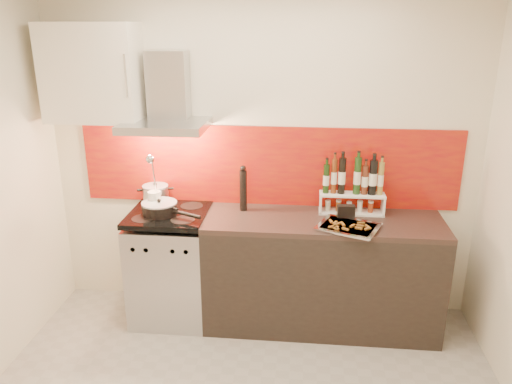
# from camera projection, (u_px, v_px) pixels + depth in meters

# --- Properties ---
(back_wall) EXTENTS (3.40, 0.02, 2.60)m
(back_wall) POSITION_uv_depth(u_px,v_px,m) (262.00, 156.00, 3.96)
(back_wall) COLOR silver
(back_wall) RESTS_ON ground
(backsplash) EXTENTS (3.00, 0.02, 0.64)m
(backsplash) POSITION_uv_depth(u_px,v_px,m) (268.00, 166.00, 3.97)
(backsplash) COLOR maroon
(backsplash) RESTS_ON back_wall
(range_stove) EXTENTS (0.60, 0.60, 0.91)m
(range_stove) POSITION_uv_depth(u_px,v_px,m) (172.00, 266.00, 4.02)
(range_stove) COLOR #B7B7BA
(range_stove) RESTS_ON ground
(counter) EXTENTS (1.80, 0.60, 0.90)m
(counter) POSITION_uv_depth(u_px,v_px,m) (321.00, 272.00, 3.91)
(counter) COLOR black
(counter) RESTS_ON ground
(range_hood) EXTENTS (0.62, 0.50, 0.61)m
(range_hood) POSITION_uv_depth(u_px,v_px,m) (167.00, 102.00, 3.73)
(range_hood) COLOR #B7B7BA
(range_hood) RESTS_ON back_wall
(upper_cabinet) EXTENTS (0.70, 0.35, 0.72)m
(upper_cabinet) POSITION_uv_depth(u_px,v_px,m) (93.00, 73.00, 3.70)
(upper_cabinet) COLOR white
(upper_cabinet) RESTS_ON back_wall
(stock_pot) EXTENTS (0.21, 0.21, 0.18)m
(stock_pot) POSITION_uv_depth(u_px,v_px,m) (156.00, 194.00, 4.03)
(stock_pot) COLOR #B7B7BA
(stock_pot) RESTS_ON range_stove
(saute_pan) EXTENTS (0.49, 0.31, 0.12)m
(saute_pan) POSITION_uv_depth(u_px,v_px,m) (160.00, 208.00, 3.81)
(saute_pan) COLOR black
(saute_pan) RESTS_ON range_stove
(utensil_jar) EXTENTS (0.10, 0.15, 0.48)m
(utensil_jar) POSITION_uv_depth(u_px,v_px,m) (154.00, 195.00, 3.85)
(utensil_jar) COLOR silver
(utensil_jar) RESTS_ON range_stove
(pepper_mill) EXTENTS (0.06, 0.06, 0.37)m
(pepper_mill) POSITION_uv_depth(u_px,v_px,m) (243.00, 189.00, 3.88)
(pepper_mill) COLOR black
(pepper_mill) RESTS_ON counter
(step_shelf) EXTENTS (0.50, 0.14, 0.45)m
(step_shelf) POSITION_uv_depth(u_px,v_px,m) (354.00, 188.00, 3.81)
(step_shelf) COLOR white
(step_shelf) RESTS_ON counter
(caddy_box) EXTENTS (0.13, 0.07, 0.11)m
(caddy_box) POSITION_uv_depth(u_px,v_px,m) (346.00, 212.00, 3.73)
(caddy_box) COLOR black
(caddy_box) RESTS_ON counter
(baking_tray) EXTENTS (0.51, 0.45, 0.03)m
(baking_tray) POSITION_uv_depth(u_px,v_px,m) (348.00, 227.00, 3.58)
(baking_tray) COLOR silver
(baking_tray) RESTS_ON counter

